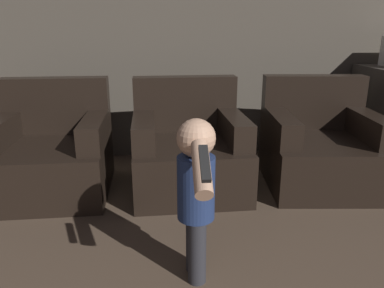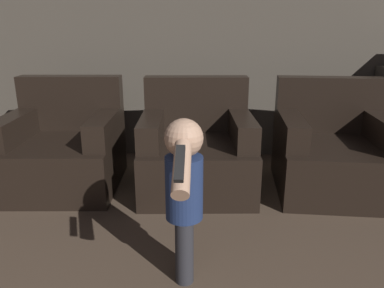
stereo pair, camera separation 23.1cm
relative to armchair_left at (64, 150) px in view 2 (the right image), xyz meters
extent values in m
cube|color=#51493F|center=(0.71, 0.83, 1.00)|extent=(8.40, 0.05, 2.60)
cube|color=black|center=(0.00, -0.06, -0.10)|extent=(0.89, 0.90, 0.39)
cube|color=black|center=(-0.01, 0.30, 0.32)|extent=(0.86, 0.19, 0.46)
cube|color=black|center=(-0.34, -0.07, 0.20)|extent=(0.19, 0.71, 0.20)
cube|color=black|center=(0.35, -0.04, 0.20)|extent=(0.19, 0.71, 0.20)
cube|color=black|center=(1.07, -0.06, -0.10)|extent=(0.89, 0.90, 0.39)
cube|color=black|center=(1.05, 0.30, 0.32)|extent=(0.86, 0.20, 0.46)
cube|color=black|center=(0.72, -0.07, 0.20)|extent=(0.19, 0.71, 0.20)
cube|color=black|center=(1.41, -0.04, 0.20)|extent=(0.19, 0.71, 0.20)
cube|color=black|center=(2.13, -0.06, -0.10)|extent=(0.91, 0.92, 0.39)
cube|color=black|center=(2.16, 0.30, 0.32)|extent=(0.86, 0.22, 0.46)
cube|color=black|center=(1.79, -0.03, 0.20)|extent=(0.21, 0.72, 0.20)
cylinder|color=#28282D|center=(1.03, -1.21, -0.13)|extent=(0.09, 0.09, 0.33)
cylinder|color=#28282D|center=(1.03, -1.10, -0.13)|extent=(0.09, 0.09, 0.33)
cylinder|color=navy|center=(1.03, -1.15, 0.20)|extent=(0.18, 0.18, 0.32)
sphere|color=tan|center=(1.03, -1.15, 0.45)|extent=(0.18, 0.18, 0.18)
cylinder|color=tan|center=(1.03, -1.04, 0.18)|extent=(0.08, 0.08, 0.27)
cylinder|color=tan|center=(1.03, -1.38, 0.39)|extent=(0.08, 0.27, 0.20)
cube|color=black|center=(1.03, -1.50, 0.45)|extent=(0.04, 0.16, 0.10)
camera|label=1|loc=(0.89, -2.81, 0.94)|focal=35.00mm
camera|label=2|loc=(1.13, -2.82, 0.94)|focal=35.00mm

